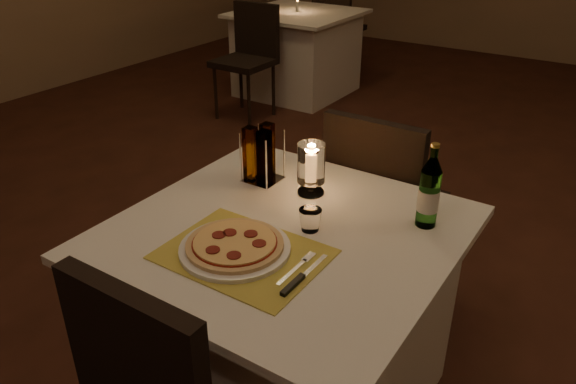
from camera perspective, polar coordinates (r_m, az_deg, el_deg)
The scene contains 16 objects.
floor at distance 2.63m, azimuth 7.84°, elevation -11.48°, with size 8.00×10.00×0.02m, color #411E15.
main_table at distance 1.94m, azimuth -0.33°, elevation -13.05°, with size 1.00×1.00×0.74m.
chair_far at distance 2.36m, azimuth 9.30°, elevation -0.12°, with size 0.42×0.42×0.90m.
placemat at distance 1.61m, azimuth -4.55°, elevation -6.32°, with size 0.45×0.34×0.00m, color gold.
plate at distance 1.62m, azimuth -5.41°, elevation -5.72°, with size 0.32×0.32×0.01m, color white.
pizza at distance 1.61m, azimuth -5.43°, elevation -5.25°, with size 0.28×0.28×0.02m.
fork at distance 1.55m, azimuth 1.10°, elevation -7.52°, with size 0.02×0.18×0.00m.
knife at distance 1.49m, azimuth 0.99°, elevation -8.98°, with size 0.02×0.22×0.01m.
tumbler at distance 1.70m, azimuth 2.27°, elevation -2.85°, with size 0.07×0.07×0.07m, color white, non-canonical shape.
water_bottle at distance 1.74m, azimuth 14.14°, elevation -0.13°, with size 0.07×0.07×0.27m.
hurricane_candle at distance 1.88m, azimuth 2.37°, elevation 2.77°, with size 0.09×0.09×0.18m.
cruet_caddy at distance 1.97m, azimuth -2.75°, elevation 3.64°, with size 0.12×0.12×0.21m.
neighbor_table_left at distance 5.31m, azimuth 0.92°, elevation 13.96°, with size 1.00×1.00×0.74m.
neighbor_chair_la at distance 4.70m, azimuth -3.91°, elevation 14.27°, with size 0.42×0.42×0.90m.
neighbor_chair_lb at distance 5.87m, azimuth 4.86°, elevation 16.96°, with size 0.42×0.42×0.90m.
neighbor_candle_left at distance 5.22m, azimuth 0.96°, elevation 18.37°, with size 0.03×0.03×0.11m.
Camera 1 is at (0.81, -1.87, 1.64)m, focal length 35.00 mm.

